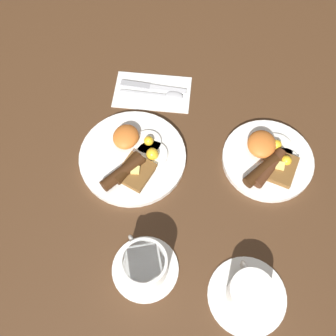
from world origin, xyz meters
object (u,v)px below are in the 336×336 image
object	(u,v)px
breakfast_plate_near	(133,157)
breakfast_plate_far	(268,159)
teacup_near	(144,265)
teacup_far	(249,293)
spoon	(167,96)
knife	(149,87)

from	to	relation	value
breakfast_plate_near	breakfast_plate_far	size ratio (longest dim) A/B	1.18
teacup_near	teacup_far	size ratio (longest dim) A/B	0.87
teacup_far	spoon	size ratio (longest dim) A/B	0.96
breakfast_plate_near	knife	distance (m)	0.22
teacup_near	teacup_far	world-z (taller)	teacup_near
breakfast_plate_near	spoon	world-z (taller)	breakfast_plate_near
knife	spoon	size ratio (longest dim) A/B	1.05
breakfast_plate_near	breakfast_plate_far	distance (m)	0.33
breakfast_plate_near	knife	world-z (taller)	breakfast_plate_near
breakfast_plate_far	knife	size ratio (longest dim) A/B	1.23
breakfast_plate_far	teacup_far	bearing A→B (deg)	-1.60
breakfast_plate_near	teacup_near	world-z (taller)	teacup_near
breakfast_plate_far	teacup_far	distance (m)	0.33
knife	spoon	world-z (taller)	spoon
teacup_far	breakfast_plate_near	bearing A→B (deg)	-129.95
breakfast_plate_far	spoon	world-z (taller)	breakfast_plate_far
breakfast_plate_far	spoon	size ratio (longest dim) A/B	1.30
knife	breakfast_plate_near	bearing A→B (deg)	-89.22
breakfast_plate_near	knife	size ratio (longest dim) A/B	1.45
breakfast_plate_far	teacup_near	distance (m)	0.39
breakfast_plate_far	spoon	xyz separation A→B (m)	(-0.14, -0.28, -0.01)
breakfast_plate_near	teacup_near	bearing A→B (deg)	20.18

